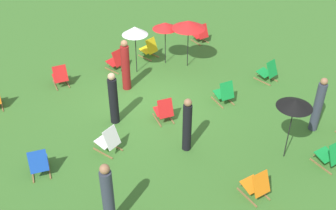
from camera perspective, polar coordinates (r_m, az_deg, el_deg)
The scene contains 21 objects.
ground_plane at distance 14.08m, azimuth -2.86°, elevation 0.57°, with size 40.00×40.00×0.00m, color #386B28.
deckchair_1 at distance 12.95m, azimuth -0.58°, elevation -0.79°, with size 0.65×0.85×0.83m.
deckchair_4 at distance 17.97m, azimuth 4.55°, elevation 9.80°, with size 0.49×0.77×0.83m.
deckchair_5 at distance 16.68m, azimuth -2.62°, elevation 7.82°, with size 0.62×0.84×0.83m.
deckchair_6 at distance 11.89m, azimuth -8.29°, elevation -4.94°, with size 0.68×0.87×0.83m.
deckchair_7 at distance 12.14m, azimuth 21.66°, elevation -6.51°, with size 0.53×0.79×0.83m.
deckchair_8 at distance 10.70m, azimuth 12.19°, elevation -10.89°, with size 0.53×0.79×0.83m.
deckchair_9 at distance 15.24m, azimuth -14.77°, elevation 3.88°, with size 0.61×0.84×0.83m.
deckchair_10 at distance 13.93m, azimuth 7.84°, elevation 1.65°, with size 0.60×0.83×0.83m.
deckchair_11 at distance 15.87m, azimuth -7.21°, elevation 6.09°, with size 0.64×0.85×0.83m.
deckchair_12 at distance 15.46m, azimuth 13.74°, elevation 4.51°, with size 0.56×0.81×0.83m.
deckchair_14 at distance 11.59m, azimuth -17.53°, elevation -7.72°, with size 0.68×0.87×0.83m.
umbrella_0 at distance 11.19m, azimuth 17.25°, elevation 0.23°, with size 0.96×0.96×1.96m.
umbrella_1 at distance 15.44m, azimuth 2.87°, elevation 11.12°, with size 1.27×1.27×1.88m.
umbrella_2 at distance 15.05m, azimuth -4.63°, elevation 10.25°, with size 0.95×0.95×1.85m.
umbrella_3 at distance 15.70m, azimuth -0.39°, elevation 10.97°, with size 0.97×0.97×1.71m.
person_0 at distance 13.08m, azimuth 20.16°, elevation -0.06°, with size 0.38×0.38×1.83m.
person_1 at distance 12.73m, azimuth -7.60°, elevation 0.81°, with size 0.33×0.33×1.77m.
person_2 at distance 14.37m, azimuth -5.92°, elevation 5.42°, with size 0.34×0.34×1.89m.
person_3 at distance 9.54m, azimuth -8.35°, elevation -12.60°, with size 0.39×0.39×1.90m.
person_4 at distance 11.56m, azimuth 2.68°, elevation -2.85°, with size 0.35×0.35×1.74m.
Camera 1 is at (6.27, 9.86, 7.86)m, focal length 43.82 mm.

